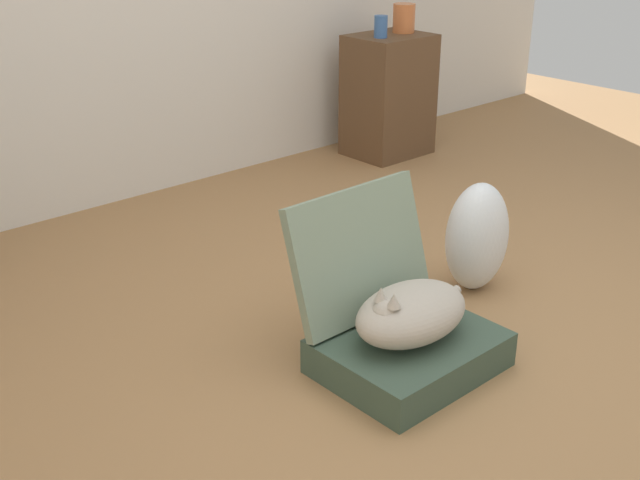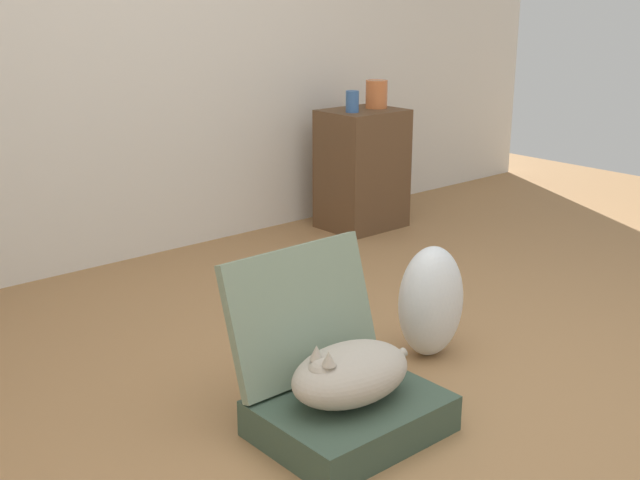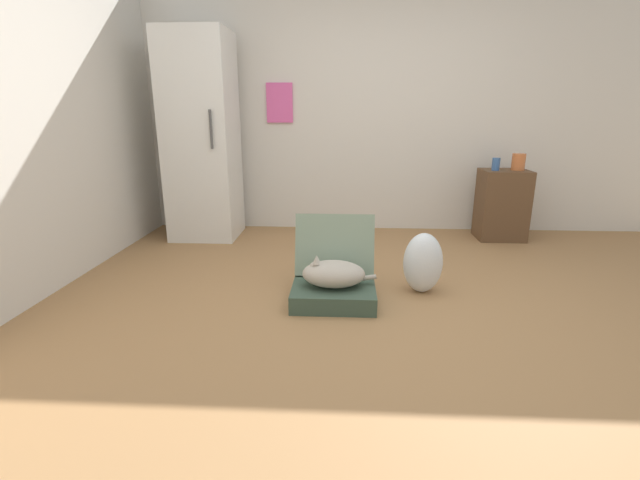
# 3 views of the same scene
# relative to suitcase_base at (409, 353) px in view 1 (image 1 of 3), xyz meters

# --- Properties ---
(ground_plane) EXTENTS (7.68, 7.68, 0.00)m
(ground_plane) POSITION_rel_suitcase_base_xyz_m (0.38, -0.16, -0.06)
(ground_plane) COLOR #9E7247
(ground_plane) RESTS_ON ground
(suitcase_base) EXTENTS (0.56, 0.44, 0.12)m
(suitcase_base) POSITION_rel_suitcase_base_xyz_m (0.00, 0.00, 0.00)
(suitcase_base) COLOR #384C3D
(suitcase_base) RESTS_ON ground
(suitcase_lid) EXTENTS (0.56, 0.16, 0.43)m
(suitcase_lid) POSITION_rel_suitcase_base_xyz_m (0.00, 0.24, 0.28)
(suitcase_lid) COLOR gray
(suitcase_lid) RESTS_ON suitcase_base
(cat) EXTENTS (0.50, 0.28, 0.21)m
(cat) POSITION_rel_suitcase_base_xyz_m (-0.00, 0.00, 0.15)
(cat) COLOR #B2A899
(cat) RESTS_ON suitcase_base
(plastic_bag_white) EXTENTS (0.28, 0.22, 0.44)m
(plastic_bag_white) POSITION_rel_suitcase_base_xyz_m (0.63, 0.23, 0.16)
(plastic_bag_white) COLOR silver
(plastic_bag_white) RESTS_ON ground
(side_table) EXTENTS (0.46, 0.37, 0.70)m
(side_table) POSITION_rel_suitcase_base_xyz_m (1.66, 1.69, 0.29)
(side_table) COLOR brown
(side_table) RESTS_ON ground
(vase_tall) EXTENTS (0.07, 0.07, 0.12)m
(vase_tall) POSITION_rel_suitcase_base_xyz_m (1.54, 1.66, 0.70)
(vase_tall) COLOR #38609E
(vase_tall) RESTS_ON side_table
(vase_short) EXTENTS (0.13, 0.13, 0.16)m
(vase_short) POSITION_rel_suitcase_base_xyz_m (1.77, 1.70, 0.72)
(vase_short) COLOR #CC6B38
(vase_short) RESTS_ON side_table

